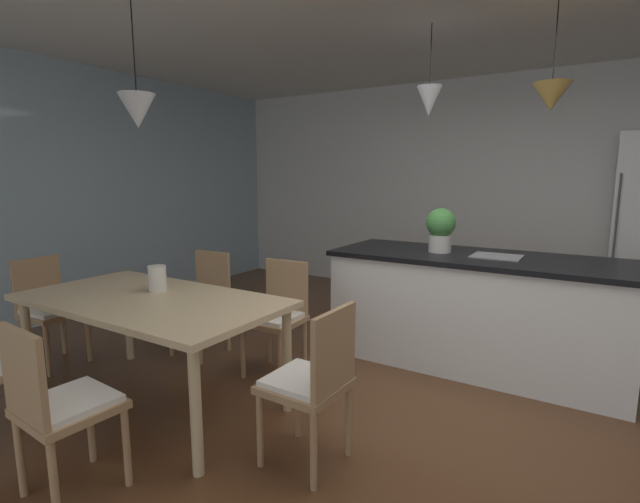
{
  "coord_description": "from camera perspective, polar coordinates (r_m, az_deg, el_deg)",
  "views": [
    {
      "loc": [
        0.82,
        -2.65,
        1.52
      ],
      "look_at": [
        -0.97,
        0.22,
        0.96
      ],
      "focal_mm": 25.81,
      "sensor_mm": 36.0,
      "label": 1
    }
  ],
  "objects": [
    {
      "name": "ground_plane",
      "position": [
        3.17,
        13.78,
        -19.99
      ],
      "size": [
        10.0,
        8.4,
        0.04
      ],
      "primitive_type": "cube",
      "color": "brown"
    },
    {
      "name": "wall_back_kitchen",
      "position": [
        5.97,
        24.24,
        6.88
      ],
      "size": [
        10.0,
        0.12,
        2.7
      ],
      "primitive_type": "cube",
      "color": "silver",
      "rests_on": "ground_plane"
    },
    {
      "name": "window_wall_left_glazing",
      "position": [
        5.55,
        -29.73,
        6.35
      ],
      "size": [
        0.06,
        8.4,
        2.7
      ],
      "primitive_type": "cube",
      "color": "#9EB7C6",
      "rests_on": "ground_plane"
    },
    {
      "name": "dining_table",
      "position": [
        3.24,
        -20.25,
        -6.51
      ],
      "size": [
        1.79,
        0.94,
        0.74
      ],
      "color": "#D1B284",
      "rests_on": "ground_plane"
    },
    {
      "name": "chair_window_end",
      "position": [
        4.33,
        -30.57,
        -5.98
      ],
      "size": [
        0.42,
        0.42,
        0.87
      ],
      "color": "#A87F56",
      "rests_on": "ground_plane"
    },
    {
      "name": "chair_far_left",
      "position": [
        4.11,
        -14.32,
        -5.71
      ],
      "size": [
        0.41,
        0.41,
        0.87
      ],
      "color": "#A87F56",
      "rests_on": "ground_plane"
    },
    {
      "name": "chair_near_right",
      "position": [
        2.56,
        -29.7,
        -16.08
      ],
      "size": [
        0.43,
        0.43,
        0.87
      ],
      "color": "#A87F56",
      "rests_on": "ground_plane"
    },
    {
      "name": "chair_far_right",
      "position": [
        3.59,
        -5.28,
        -7.65
      ],
      "size": [
        0.42,
        0.42,
        0.87
      ],
      "color": "#A87F56",
      "rests_on": "ground_plane"
    },
    {
      "name": "chair_kitchen_end",
      "position": [
        2.48,
        -0.91,
        -15.62
      ],
      "size": [
        0.41,
        0.41,
        0.87
      ],
      "color": "#A87F56",
      "rests_on": "ground_plane"
    },
    {
      "name": "kitchen_island",
      "position": [
        3.94,
        18.6,
        -6.75
      ],
      "size": [
        2.27,
        0.89,
        0.91
      ],
      "color": "white",
      "rests_on": "ground_plane"
    },
    {
      "name": "pendant_over_table",
      "position": [
        3.29,
        -21.7,
        15.91
      ],
      "size": [
        0.23,
        0.23,
        0.88
      ],
      "color": "black"
    },
    {
      "name": "pendant_over_island_main",
      "position": [
        3.96,
        13.38,
        17.68
      ],
      "size": [
        0.2,
        0.2,
        0.71
      ],
      "color": "black"
    },
    {
      "name": "pendant_over_island_aux",
      "position": [
        3.77,
        26.76,
        16.79
      ],
      "size": [
        0.26,
        0.26,
        0.73
      ],
      "color": "black"
    },
    {
      "name": "potted_plant_on_island",
      "position": [
        3.9,
        14.73,
        2.81
      ],
      "size": [
        0.24,
        0.24,
        0.36
      ],
      "color": "beige",
      "rests_on": "kitchen_island"
    },
    {
      "name": "vase_on_dining_table",
      "position": [
        3.35,
        -19.51,
        -3.18
      ],
      "size": [
        0.12,
        0.12,
        0.18
      ],
      "color": "silver",
      "rests_on": "dining_table"
    }
  ]
}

